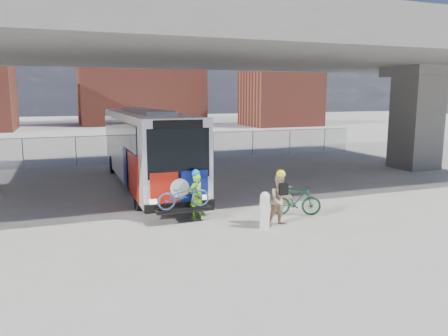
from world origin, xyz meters
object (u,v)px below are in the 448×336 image
bus (147,143)px  cyclist_tan (280,199)px  bollard (265,209)px  bike_parked (296,201)px  cyclist_hivis (196,195)px

bus → cyclist_tan: bearing=-69.8°
bollard → bike_parked: size_ratio=0.68×
bus → cyclist_tan: (2.96, -8.04, -1.21)m
cyclist_tan → bollard: bearing=-170.6°
bollard → cyclist_hivis: size_ratio=0.69×
bus → bike_parked: (4.07, -7.15, -1.56)m
bollard → cyclist_hivis: cyclist_hivis is taller
cyclist_tan → bike_parked: (1.11, 0.89, -0.35)m
cyclist_hivis → cyclist_tan: size_ratio=0.94×
bollard → cyclist_tan: (0.64, 0.13, 0.24)m
bus → cyclist_hivis: 6.46m
cyclist_hivis → cyclist_tan: cyclist_tan is taller
cyclist_hivis → bus: bearing=-108.8°
bus → bike_parked: 8.37m
bus → cyclist_tan: bus is taller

